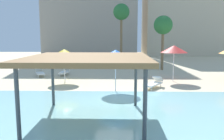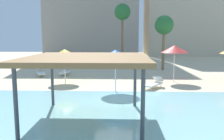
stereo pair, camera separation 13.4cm
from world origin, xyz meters
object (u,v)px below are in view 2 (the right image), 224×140
beach_umbrella_blue_1 (116,55)px  lounge_chair_4 (41,72)px  palm_tree_1 (122,14)px  lounge_chair_2 (154,83)px  beach_umbrella_yellow_2 (65,53)px  beach_umbrella_red_3 (175,49)px  shade_pavilion (87,60)px  lounge_chair_1 (65,71)px  palm_tree_0 (164,26)px

beach_umbrella_blue_1 → lounge_chair_4: size_ratio=1.32×
beach_umbrella_blue_1 → palm_tree_1: size_ratio=0.36×
lounge_chair_4 → lounge_chair_2: bearing=38.2°
beach_umbrella_blue_1 → beach_umbrella_yellow_2: (-3.85, 2.97, -0.12)m
lounge_chair_4 → beach_umbrella_blue_1: bearing=24.0°
beach_umbrella_yellow_2 → beach_umbrella_red_3: size_ratio=0.90×
beach_umbrella_yellow_2 → lounge_chair_2: beach_umbrella_yellow_2 is taller
shade_pavilion → beach_umbrella_red_3: beach_umbrella_red_3 is taller
shade_pavilion → palm_tree_1: 19.29m
lounge_chair_1 → beach_umbrella_red_3: bearing=74.2°
palm_tree_0 → lounge_chair_1: bearing=-158.8°
lounge_chair_1 → palm_tree_1: palm_tree_1 is taller
beach_umbrella_blue_1 → palm_tree_0: bearing=64.7°
beach_umbrella_red_3 → lounge_chair_4: size_ratio=1.40×
beach_umbrella_red_3 → lounge_chair_1: size_ratio=1.44×
lounge_chair_4 → palm_tree_0: (11.35, 4.21, 4.13)m
palm_tree_0 → beach_umbrella_blue_1: bearing=-115.3°
beach_umbrella_blue_1 → beach_umbrella_red_3: 5.66m
shade_pavilion → beach_umbrella_yellow_2: shade_pavilion is taller
beach_umbrella_red_3 → palm_tree_1: bearing=111.0°
beach_umbrella_red_3 → palm_tree_1: 11.45m
lounge_chair_4 → palm_tree_0: 12.79m
lounge_chair_4 → palm_tree_1: 12.19m
shade_pavilion → palm_tree_0: bearing=69.3°
beach_umbrella_red_3 → lounge_chair_4: bearing=169.1°
beach_umbrella_blue_1 → lounge_chair_4: beach_umbrella_blue_1 is taller
beach_umbrella_blue_1 → beach_umbrella_yellow_2: beach_umbrella_blue_1 is taller
beach_umbrella_yellow_2 → beach_umbrella_blue_1: bearing=-37.6°
lounge_chair_1 → lounge_chair_2: 8.87m
shade_pavilion → lounge_chair_2: bearing=60.4°
beach_umbrella_yellow_2 → beach_umbrella_red_3: 8.26m
beach_umbrella_blue_1 → beach_umbrella_red_3: beach_umbrella_red_3 is taller
beach_umbrella_yellow_2 → lounge_chair_4: size_ratio=1.26×
shade_pavilion → lounge_chair_4: (-5.67, 10.88, -2.14)m
shade_pavilion → palm_tree_0: size_ratio=0.86×
lounge_chair_4 → palm_tree_1: (7.17, 8.02, 5.74)m
lounge_chair_2 → palm_tree_1: (-2.07, 12.59, 5.74)m
lounge_chair_2 → palm_tree_0: palm_tree_0 is taller
beach_umbrella_red_3 → lounge_chair_2: size_ratio=1.44×
beach_umbrella_blue_1 → palm_tree_0: (4.68, 9.91, 2.15)m
beach_umbrella_blue_1 → lounge_chair_4: bearing=139.5°
palm_tree_0 → palm_tree_1: palm_tree_1 is taller
shade_pavilion → beach_umbrella_blue_1: shade_pavilion is taller
shade_pavilion → lounge_chair_1: size_ratio=2.49×
beach_umbrella_red_3 → lounge_chair_1: 9.67m
lounge_chair_1 → lounge_chair_4: same height
beach_umbrella_blue_1 → lounge_chair_1: beach_umbrella_blue_1 is taller
shade_pavilion → palm_tree_1: (1.50, 18.89, 3.60)m
beach_umbrella_yellow_2 → lounge_chair_1: 3.90m
beach_umbrella_yellow_2 → palm_tree_0: bearing=39.2°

